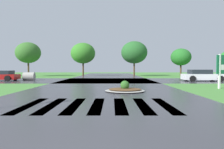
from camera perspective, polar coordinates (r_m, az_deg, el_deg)
asphalt_roadway at (r=12.28m, az=-2.57°, el=-4.99°), size 10.44×80.00×0.01m
asphalt_cross_road at (r=23.33m, az=-1.27°, el=-1.68°), size 90.00×9.40×0.01m
crosswalk_stripes at (r=8.06m, az=-4.04°, el=-8.70°), size 5.85×3.47×0.01m
median_island at (r=12.56m, az=3.85°, el=-4.23°), size 2.47×2.28×0.68m
car_white_sedan at (r=24.24m, az=24.43°, el=-0.29°), size 4.37×2.19×1.27m
car_dark_suv at (r=25.94m, az=-29.23°, el=-0.32°), size 4.26×2.26×1.16m
drainage_pipe_stack at (r=25.41m, az=-22.36°, el=-0.48°), size 1.31×1.03×0.94m
background_treeline at (r=35.02m, az=-3.25°, el=5.86°), size 47.09×5.64×6.07m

